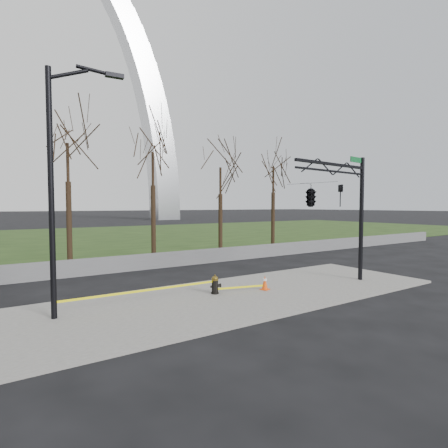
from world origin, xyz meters
TOP-DOWN VIEW (x-y plane):
  - ground at (0.00, 0.00)m, footprint 500.00×500.00m
  - sidewalk at (0.00, 0.00)m, footprint 18.00×6.00m
  - grass_strip at (0.00, 30.00)m, footprint 120.00×40.00m
  - guardrail at (0.00, 8.00)m, footprint 60.00×0.30m
  - gateway_arch at (0.00, 75.00)m, footprint 66.00×6.00m
  - tree_row at (-4.54, 12.00)m, footprint 36.93×4.00m
  - fire_hydrant at (-0.94, 0.63)m, footprint 0.49×0.32m
  - traffic_cone at (1.19, 0.04)m, footprint 0.40×0.40m
  - street_light at (-6.70, 0.76)m, footprint 2.39×0.42m
  - traffic_signal_mast at (3.21, -1.27)m, footprint 5.08×2.53m
  - caution_tape at (-2.84, 0.61)m, footprint 8.12×0.75m

SIDE VIEW (x-z plane):
  - ground at x=0.00m, z-range 0.00..0.00m
  - grass_strip at x=0.00m, z-range 0.00..0.06m
  - sidewalk at x=0.00m, z-range 0.00..0.10m
  - traffic_cone at x=1.19m, z-range 0.10..0.72m
  - guardrail at x=0.00m, z-range 0.00..0.90m
  - fire_hydrant at x=-0.94m, z-range 0.07..0.85m
  - caution_tape at x=-2.84m, z-range 0.32..0.73m
  - tree_row at x=-4.54m, z-range 0.00..8.14m
  - traffic_signal_mast at x=3.21m, z-range 1.15..7.15m
  - street_light at x=-6.70m, z-range 0.59..8.80m
  - gateway_arch at x=0.00m, z-range 0.00..65.00m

